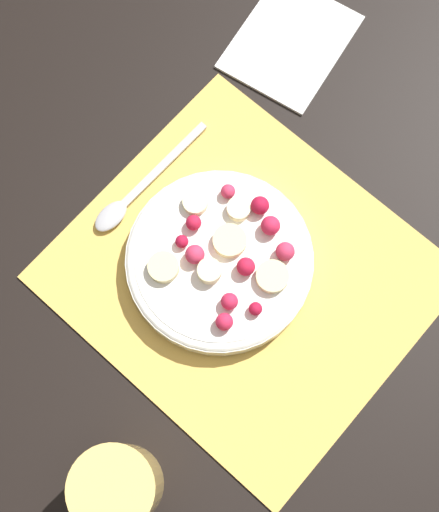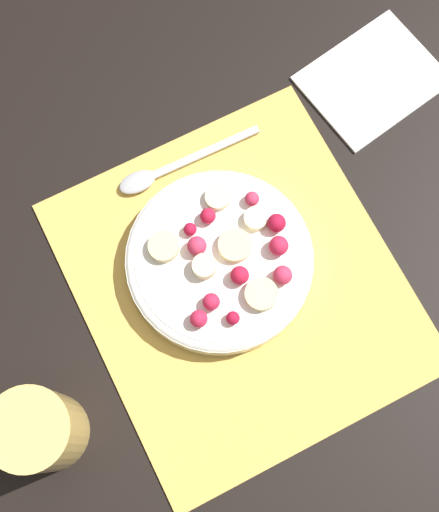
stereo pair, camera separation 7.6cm
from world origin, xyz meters
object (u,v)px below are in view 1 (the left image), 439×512
(fruit_bowl, at_px, (220,260))
(spoon, at_px, (130,197))
(drinking_glass, at_px, (118,487))
(napkin, at_px, (291,41))

(fruit_bowl, relative_size, spoon, 1.16)
(spoon, height_order, drinking_glass, drinking_glass)
(napkin, bearing_deg, drinking_glass, -68.18)
(fruit_bowl, height_order, drinking_glass, drinking_glass)
(napkin, bearing_deg, fruit_bowl, -65.47)
(drinking_glass, bearing_deg, spoon, 132.21)
(drinking_glass, height_order, napkin, drinking_glass)
(fruit_bowl, xyz_separation_m, spoon, (-0.13, -0.01, -0.01))
(drinking_glass, xyz_separation_m, napkin, (-0.20, 0.51, -0.05))
(fruit_bowl, relative_size, drinking_glass, 1.98)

